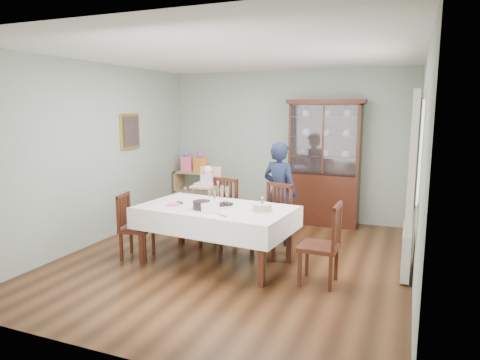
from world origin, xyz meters
The scene contains 25 objects.
floor centered at (0.00, 0.00, 0.00)m, with size 5.00×5.00×0.00m, color #593319.
room_shell centered at (0.00, 0.53, 1.70)m, with size 5.00×5.00×5.00m.
dining_table centered at (-0.19, -0.21, 0.38)m, with size 2.10×1.33×0.76m.
china_cabinet centered at (0.75, 2.26, 1.12)m, with size 1.30×0.48×2.18m.
sideboard centered at (-1.75, 2.28, 0.40)m, with size 0.90×0.38×0.80m.
picture_frame centered at (-2.22, 0.80, 1.65)m, with size 0.04×0.48×0.58m, color gold.
window centered at (2.22, 0.30, 1.55)m, with size 0.04×1.02×1.22m, color white.
curtain_left centered at (2.16, -0.32, 1.45)m, with size 0.07×0.30×1.55m, color silver.
curtain_right centered at (2.16, 0.92, 1.45)m, with size 0.07×0.30×1.55m, color silver.
radiator centered at (2.16, 0.30, 0.30)m, with size 0.10×0.80×0.55m, color white.
chair_far_left centered at (-0.44, 0.42, 0.30)m, with size 0.53×0.53×1.00m.
chair_far_right centered at (0.40, 0.35, 0.30)m, with size 0.56×0.56×0.99m.
chair_end_left centered at (-1.28, -0.45, 0.26)m, with size 0.48×0.48×0.89m.
chair_end_right centered at (1.24, -0.38, 0.29)m, with size 0.44×0.44×0.96m.
woman centered at (0.35, 0.92, 0.78)m, with size 0.57×0.37×1.55m, color #161B31.
high_chair centered at (-0.88, 0.99, 0.44)m, with size 0.52×0.52×1.12m.
champagne_tray centered at (-0.18, -0.13, 0.84)m, with size 0.40×0.40×0.24m.
birthday_cake centered at (0.46, -0.23, 0.81)m, with size 0.27×0.27×0.19m.
plate_stack_dark centered at (-0.30, -0.38, 0.81)m, with size 0.22×0.22×0.11m, color black.
plate_stack_white centered at (-0.15, -0.44, 0.81)m, with size 0.23×0.23×0.10m, color white.
napkin_stack centered at (-0.75, -0.34, 0.77)m, with size 0.14×0.14×0.02m, color #F15881.
cutlery centered at (-0.76, -0.20, 0.77)m, with size 0.12×0.17×0.01m, color silver, non-canonical shape.
cake_knife centered at (0.05, -0.58, 0.77)m, with size 0.26×0.02×0.01m, color silver.
gift_bag_pink centered at (-1.98, 2.26, 0.97)m, with size 0.24×0.19×0.39m.
gift_bag_orange centered at (-1.68, 2.26, 0.98)m, with size 0.25×0.21×0.41m.
Camera 1 is at (2.14, -5.13, 2.03)m, focal length 32.00 mm.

